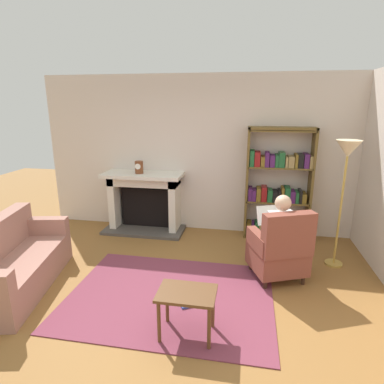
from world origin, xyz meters
name	(u,v)px	position (x,y,z in m)	size (l,w,h in m)	color
ground	(164,312)	(0.00, 0.00, 0.00)	(14.00, 14.00, 0.00)	brown
back_wall	(200,155)	(0.00, 2.55, 1.35)	(5.60, 0.10, 2.70)	beige
area_rug	(170,296)	(0.00, 0.30, 0.01)	(2.40, 1.80, 0.01)	brown
fireplace	(145,199)	(-0.95, 2.30, 0.56)	(1.41, 0.64, 1.06)	#4C4742
mantel_clock	(139,167)	(-1.00, 2.20, 1.16)	(0.14, 0.14, 0.21)	brown
bookshelf	(278,187)	(1.33, 2.33, 0.89)	(1.06, 0.32, 1.86)	brown
armchair_reading	(280,250)	(1.29, 0.92, 0.42)	(0.83, 0.82, 0.97)	#331E14
seated_reader	(277,232)	(1.25, 1.03, 0.62)	(0.50, 0.59, 1.14)	silver
sofa_floral	(13,264)	(-1.93, 0.14, 0.32)	(1.05, 1.81, 0.85)	#A17061
side_table	(187,299)	(0.32, -0.31, 0.40)	(0.56, 0.39, 0.48)	brown
scattered_books	(179,296)	(0.11, 0.29, 0.03)	(0.59, 0.45, 0.04)	#334CA5
floor_lamp	(347,161)	(2.10, 1.48, 1.50)	(0.32, 0.32, 1.76)	#B7933F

